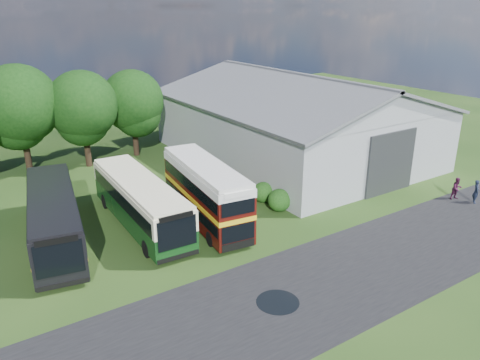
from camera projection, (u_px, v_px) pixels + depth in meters
ground at (266, 268)px, 26.73m from camera, size 120.00×120.00×0.00m
asphalt_road at (342, 276)px, 25.93m from camera, size 60.00×8.00×0.02m
puddle at (278, 302)px, 23.61m from camera, size 2.20×2.20×0.01m
storage_shed at (293, 114)px, 45.52m from camera, size 18.80×24.80×8.15m
tree_mid at (19, 104)px, 39.82m from camera, size 6.80×6.80×9.60m
tree_right_a at (82, 106)px, 41.79m from camera, size 6.26×6.26×8.83m
tree_right_b at (132, 101)px, 45.09m from camera, size 5.98×5.98×8.45m
shrub_front at (279, 210)px, 34.31m from camera, size 1.70×1.70×1.70m
shrub_mid at (263, 201)px, 35.88m from camera, size 1.60×1.60×1.60m
bus_green_single at (140, 202)px, 31.25m from camera, size 3.17×12.09×3.31m
bus_maroon_double at (206, 193)px, 31.68m from camera, size 3.66×10.14×4.26m
bus_dark_single at (54, 217)px, 28.94m from camera, size 4.89×12.34×3.32m
visitor_a at (476, 192)px, 35.23m from camera, size 0.78×0.77×1.82m
visitor_b at (457, 189)px, 35.92m from camera, size 0.99×0.86×1.74m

